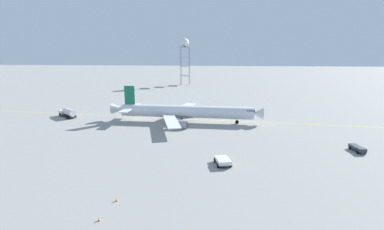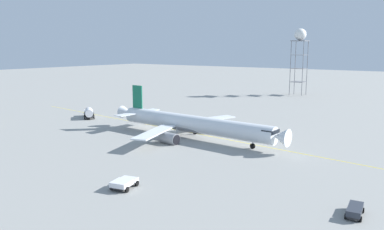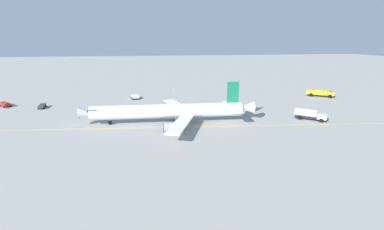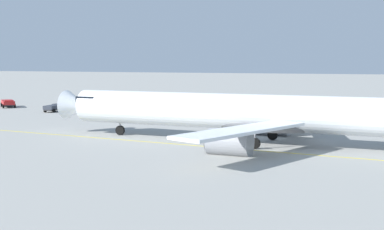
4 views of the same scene
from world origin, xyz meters
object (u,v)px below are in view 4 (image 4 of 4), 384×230
object	(u,v)px
ops_pickup_truck	(8,103)
safety_cone_near	(345,107)
safety_cone_mid	(351,105)
safety_cone_far	(353,104)
airliner_main	(251,114)
pushback_tug_truck	(237,108)
baggage_truck_truck	(54,107)

from	to	relation	value
ops_pickup_truck	safety_cone_near	bearing A→B (deg)	63.14
ops_pickup_truck	safety_cone_mid	bearing A→B (deg)	67.14
safety_cone_far	airliner_main	bearing A→B (deg)	-96.26
ops_pickup_truck	safety_cone_mid	world-z (taller)	ops_pickup_truck
ops_pickup_truck	safety_cone_near	size ratio (longest dim) A/B	9.44
safety_cone_near	pushback_tug_truck	bearing A→B (deg)	-137.28
ops_pickup_truck	pushback_tug_truck	bearing A→B (deg)	51.45
ops_pickup_truck	pushback_tug_truck	distance (m)	42.75
baggage_truck_truck	safety_cone_near	size ratio (longest dim) A/B	7.97
airliner_main	safety_cone_mid	bearing A→B (deg)	-93.74
safety_cone_far	safety_cone_mid	bearing A→B (deg)	-96.85
airliner_main	ops_pickup_truck	bearing A→B (deg)	-23.63
airliner_main	safety_cone_mid	world-z (taller)	airliner_main
airliner_main	pushback_tug_truck	distance (m)	33.39
pushback_tug_truck	safety_cone_far	xyz separation A→B (m)	(16.70, 22.03, -0.53)
airliner_main	ops_pickup_truck	size ratio (longest dim) A/B	8.91
ops_pickup_truck	safety_cone_far	world-z (taller)	ops_pickup_truck
airliner_main	safety_cone_mid	distance (m)	51.40
airliner_main	safety_cone_near	world-z (taller)	airliner_main
ops_pickup_truck	baggage_truck_truck	world-z (taller)	ops_pickup_truck
baggage_truck_truck	pushback_tug_truck	world-z (taller)	pushback_tug_truck
safety_cone_far	baggage_truck_truck	bearing A→B (deg)	-145.43
baggage_truck_truck	safety_cone_far	xyz separation A→B (m)	(45.99, 31.69, -0.44)
safety_cone_near	safety_cone_far	xyz separation A→B (m)	(0.89, 7.44, 0.00)
safety_cone_near	safety_cone_far	distance (m)	7.49
pushback_tug_truck	safety_cone_far	world-z (taller)	pushback_tug_truck
baggage_truck_truck	airliner_main	bearing A→B (deg)	-125.45
safety_cone_far	pushback_tug_truck	bearing A→B (deg)	-127.15
safety_cone_near	airliner_main	bearing A→B (deg)	-96.16
safety_cone_mid	safety_cone_far	size ratio (longest dim) A/B	1.00
ops_pickup_truck	safety_cone_far	size ratio (longest dim) A/B	9.44
safety_cone_near	safety_cone_far	bearing A→B (deg)	83.15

